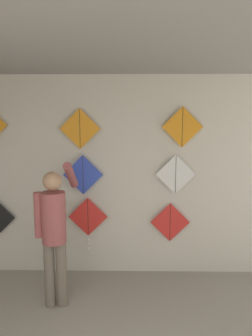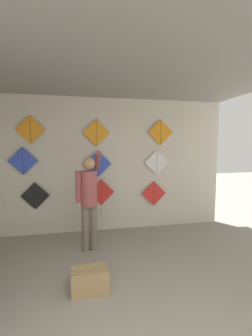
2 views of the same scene
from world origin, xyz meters
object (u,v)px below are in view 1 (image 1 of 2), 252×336
kite_1 (88,220)px  kite_7 (80,129)px  kite_8 (182,127)px  kite_4 (83,175)px  kite_5 (176,174)px  kite_2 (170,222)px  shopkeeper (54,227)px

kite_1 → kite_7: kite_7 is taller
kite_8 → kite_4: bearing=180.0°
kite_1 → kite_4: size_ratio=1.38×
kite_5 → kite_7: 1.45m
kite_5 → kite_2: bearing=180.0°
kite_7 → shopkeeper: bearing=-103.5°
kite_2 → kite_5: size_ratio=1.00×
kite_4 → kite_7: 0.64m
kite_2 → kite_8: 1.34m
shopkeeper → kite_4: bearing=70.5°
shopkeeper → kite_8: bearing=23.2°
kite_4 → kite_5: size_ratio=1.00×
kite_4 → shopkeeper: bearing=-105.4°
kite_2 → kite_1: bearing=-180.0°
kite_5 → kite_8: kite_8 is taller
kite_1 → kite_7: 1.28m
kite_8 → kite_7: bearing=180.0°
kite_4 → kite_5: kite_5 is taller
shopkeeper → kite_2: bearing=25.4°
kite_4 → kite_8: bearing=0.0°
kite_5 → kite_7: bearing=180.0°
kite_1 → kite_7: bearing=179.3°
kite_2 → kite_7: bearing=180.0°
kite_4 → kite_7: kite_7 is taller
shopkeeper → kite_8: size_ratio=3.13×
shopkeeper → kite_8: (1.58, 0.82, 1.12)m
kite_4 → kite_1: bearing=-1.0°
kite_1 → kite_7: (-0.09, 0.00, 1.28)m
kite_7 → kite_1: bearing=-0.7°
shopkeeper → kite_5: bearing=24.4°
shopkeeper → kite_1: bearing=66.8°
kite_5 → kite_8: 0.65m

